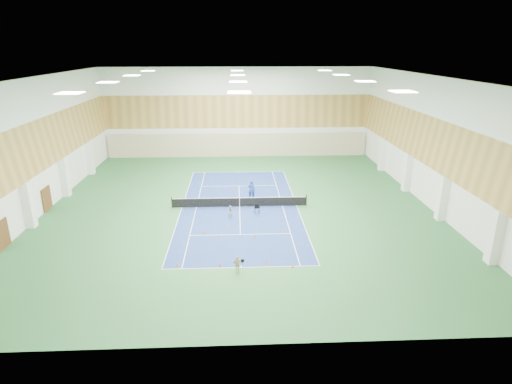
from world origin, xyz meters
TOP-DOWN VIEW (x-y plane):
  - ground at (0.00, 0.00)m, footprint 40.00×40.00m
  - room_shell at (0.00, 0.00)m, footprint 36.00×40.00m
  - wood_cladding at (0.00, 0.00)m, footprint 36.00×40.00m
  - ceiling_light_grid at (0.00, 0.00)m, footprint 21.40×25.40m
  - court_surface at (0.00, 0.00)m, footprint 10.97×23.77m
  - tennis_balls_scatter at (0.00, 0.00)m, footprint 10.57×22.77m
  - tennis_net at (0.00, 0.00)m, footprint 12.80×0.10m
  - back_curtain at (0.00, 19.75)m, footprint 35.40×0.16m
  - door_left_a at (-17.92, -8.00)m, footprint 0.08×1.80m
  - door_left_b at (-17.92, 0.00)m, footprint 0.08×1.80m
  - coach at (1.22, 2.11)m, footprint 0.79×0.59m
  - child_court at (-0.81, -2.80)m, footprint 0.59×0.47m
  - child_apron at (-0.28, -12.50)m, footprint 0.76×0.51m
  - ball_cart at (1.57, -1.80)m, footprint 0.53×0.53m
  - cone_svc_a at (-2.96, -6.13)m, footprint 0.22×0.22m
  - cone_svc_b at (-1.72, -6.95)m, footprint 0.18×0.18m
  - cone_svc_c at (1.19, -6.99)m, footprint 0.19×0.19m
  - cone_svc_d at (3.68, -6.05)m, footprint 0.22×0.22m
  - cone_base_a at (-4.45, -11.50)m, footprint 0.22×0.22m
  - cone_base_b at (-1.46, -11.71)m, footprint 0.21×0.21m
  - cone_base_c at (1.80, -11.36)m, footprint 0.21×0.21m
  - cone_base_d at (3.55, -12.04)m, footprint 0.18×0.18m

SIDE VIEW (x-z plane):
  - ground at x=0.00m, z-range 0.00..0.00m
  - court_surface at x=0.00m, z-range 0.00..0.01m
  - tennis_balls_scatter at x=0.00m, z-range 0.01..0.08m
  - cone_svc_b at x=-1.72m, z-range 0.00..0.19m
  - cone_base_d at x=3.55m, z-range 0.00..0.20m
  - cone_svc_c at x=1.19m, z-range 0.00..0.21m
  - cone_base_b at x=-1.46m, z-range 0.00..0.23m
  - cone_base_c at x=1.80m, z-range 0.00..0.23m
  - cone_svc_d at x=3.68m, z-range 0.00..0.24m
  - cone_svc_a at x=-2.96m, z-range 0.00..0.24m
  - cone_base_a at x=-4.45m, z-range 0.00..0.24m
  - ball_cart at x=1.57m, z-range 0.00..0.82m
  - tennis_net at x=0.00m, z-range 0.00..1.10m
  - child_court at x=-0.81m, z-range 0.00..1.17m
  - child_apron at x=-0.28m, z-range 0.00..1.19m
  - coach at x=1.22m, z-range 0.00..1.96m
  - door_left_a at x=-17.92m, z-range 0.00..2.20m
  - door_left_b at x=-17.92m, z-range 0.00..2.20m
  - back_curtain at x=0.00m, z-range 0.00..3.20m
  - room_shell at x=0.00m, z-range 0.00..12.00m
  - wood_cladding at x=0.00m, z-range 4.00..12.00m
  - ceiling_light_grid at x=0.00m, z-range 11.89..11.95m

